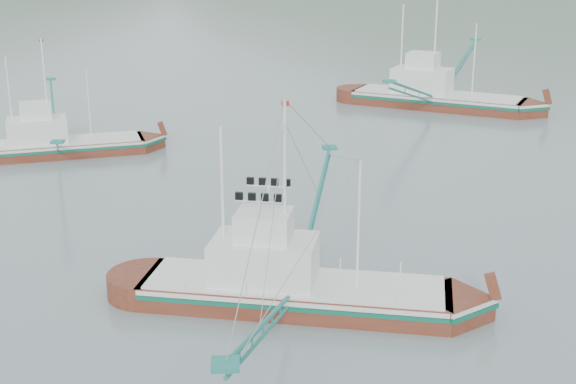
{
  "coord_description": "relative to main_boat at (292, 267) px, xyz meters",
  "views": [
    {
      "loc": [
        -2.6,
        -32.18,
        15.5
      ],
      "look_at": [
        0.0,
        6.0,
        3.2
      ],
      "focal_mm": 50.0,
      "sensor_mm": 36.0,
      "label": 1
    }
  ],
  "objects": [
    {
      "name": "bg_boat_left",
      "position": [
        -15.55,
        26.33,
        -0.17
      ],
      "size": [
        12.99,
        22.43,
        9.21
      ],
      "rotation": [
        0.0,
        0.0,
        0.23
      ],
      "color": "#5B2213",
      "rests_on": "ground"
    },
    {
      "name": "ground",
      "position": [
        0.28,
        0.35,
        -1.82
      ],
      "size": [
        1200.0,
        1200.0,
        0.0
      ],
      "primitive_type": "plane",
      "color": "slate",
      "rests_on": "ground"
    },
    {
      "name": "main_boat",
      "position": [
        0.0,
        0.0,
        0.0
      ],
      "size": [
        13.92,
        23.99,
        9.87
      ],
      "rotation": [
        0.0,
        0.0,
        -0.24
      ],
      "color": "#5B2213",
      "rests_on": "ground"
    },
    {
      "name": "bg_boat_right",
      "position": [
        16.63,
        41.29,
        0.61
      ],
      "size": [
        18.65,
        26.67,
        11.66
      ],
      "rotation": [
        0.0,
        0.0,
        -0.51
      ],
      "color": "#5B2213",
      "rests_on": "ground"
    }
  ]
}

